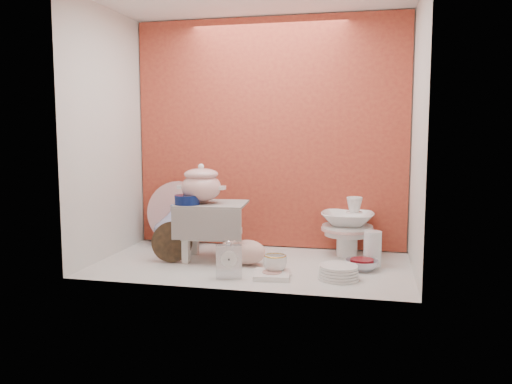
# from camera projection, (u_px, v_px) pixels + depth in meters

# --- Properties ---
(ground) EXTENTS (1.80, 1.80, 0.00)m
(ground) POSITION_uv_depth(u_px,v_px,m) (252.00, 264.00, 3.02)
(ground) COLOR silver
(ground) RESTS_ON ground
(niche_shell) EXTENTS (1.86, 1.03, 1.53)m
(niche_shell) POSITION_uv_depth(u_px,v_px,m) (259.00, 103.00, 3.09)
(niche_shell) COLOR #B74B2D
(niche_shell) RESTS_ON ground
(step_stool) EXTENTS (0.43, 0.38, 0.34)m
(step_stool) POSITION_uv_depth(u_px,v_px,m) (212.00, 231.00, 3.12)
(step_stool) COLOR silver
(step_stool) RESTS_ON ground
(soup_tureen) EXTENTS (0.34, 0.34, 0.24)m
(soup_tureen) POSITION_uv_depth(u_px,v_px,m) (201.00, 183.00, 3.07)
(soup_tureen) COLOR white
(soup_tureen) RESTS_ON step_stool
(cobalt_bowl) EXTENTS (0.19, 0.19, 0.05)m
(cobalt_bowl) POSITION_uv_depth(u_px,v_px,m) (187.00, 200.00, 3.03)
(cobalt_bowl) COLOR #0A174F
(cobalt_bowl) RESTS_ON step_stool
(floral_platter) EXTENTS (0.43, 0.09, 0.43)m
(floral_platter) POSITION_uv_depth(u_px,v_px,m) (178.00, 213.00, 3.52)
(floral_platter) COLOR white
(floral_platter) RESTS_ON ground
(blue_white_vase) EXTENTS (0.31, 0.31, 0.28)m
(blue_white_vase) POSITION_uv_depth(u_px,v_px,m) (174.00, 225.00, 3.48)
(blue_white_vase) COLOR white
(blue_white_vase) RESTS_ON ground
(lacquer_tray) EXTENTS (0.25, 0.14, 0.24)m
(lacquer_tray) POSITION_uv_depth(u_px,v_px,m) (172.00, 242.00, 3.07)
(lacquer_tray) COLOR black
(lacquer_tray) RESTS_ON ground
(mantel_clock) EXTENTS (0.14, 0.08, 0.20)m
(mantel_clock) POSITION_uv_depth(u_px,v_px,m) (229.00, 260.00, 2.72)
(mantel_clock) COLOR silver
(mantel_clock) RESTS_ON ground
(plush_pig) EXTENTS (0.28, 0.20, 0.16)m
(plush_pig) POSITION_uv_depth(u_px,v_px,m) (248.00, 252.00, 2.99)
(plush_pig) COLOR #DAAA9A
(plush_pig) RESTS_ON ground
(teacup_saucer) EXTENTS (0.21, 0.21, 0.01)m
(teacup_saucer) POSITION_uv_depth(u_px,v_px,m) (275.00, 273.00, 2.80)
(teacup_saucer) COLOR white
(teacup_saucer) RESTS_ON ground
(gold_rim_teacup) EXTENTS (0.16, 0.16, 0.10)m
(gold_rim_teacup) POSITION_uv_depth(u_px,v_px,m) (275.00, 263.00, 2.79)
(gold_rim_teacup) COLOR white
(gold_rim_teacup) RESTS_ON teacup_saucer
(lattice_dish) EXTENTS (0.21, 0.21, 0.03)m
(lattice_dish) POSITION_uv_depth(u_px,v_px,m) (272.00, 275.00, 2.75)
(lattice_dish) COLOR white
(lattice_dish) RESTS_ON ground
(dinner_plate_stack) EXTENTS (0.25, 0.25, 0.07)m
(dinner_plate_stack) POSITION_uv_depth(u_px,v_px,m) (339.00, 272.00, 2.71)
(dinner_plate_stack) COLOR white
(dinner_plate_stack) RESTS_ON ground
(crystal_bowl) EXTENTS (0.24, 0.24, 0.06)m
(crystal_bowl) POSITION_uv_depth(u_px,v_px,m) (362.00, 265.00, 2.89)
(crystal_bowl) COLOR silver
(crystal_bowl) RESTS_ON ground
(clear_glass_vase) EXTENTS (0.12, 0.12, 0.20)m
(clear_glass_vase) POSITION_uv_depth(u_px,v_px,m) (372.00, 249.00, 2.97)
(clear_glass_vase) COLOR silver
(clear_glass_vase) RESTS_ON ground
(porcelain_tower) EXTENTS (0.40, 0.40, 0.37)m
(porcelain_tower) POSITION_uv_depth(u_px,v_px,m) (347.00, 226.00, 3.20)
(porcelain_tower) COLOR white
(porcelain_tower) RESTS_ON ground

